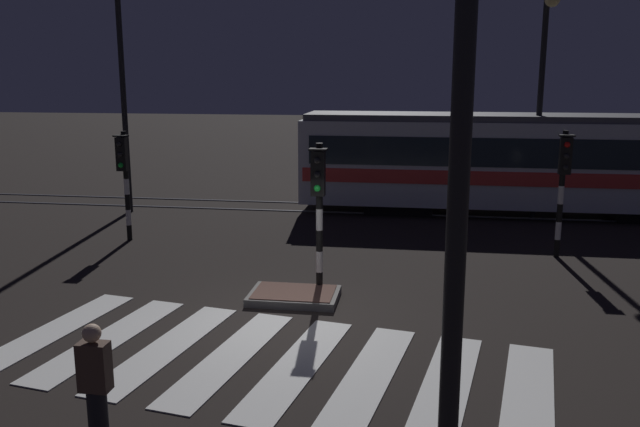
{
  "coord_description": "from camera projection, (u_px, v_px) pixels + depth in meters",
  "views": [
    {
      "loc": [
        2.4,
        -11.51,
        4.57
      ],
      "look_at": [
        0.17,
        3.18,
        1.4
      ],
      "focal_mm": 37.28,
      "sensor_mm": 36.0,
      "label": 1
    }
  ],
  "objects": [
    {
      "name": "ground_plane",
      "position": [
        286.0,
        321.0,
        12.43
      ],
      "size": [
        120.0,
        120.0,
        0.0
      ],
      "primitive_type": "plane",
      "color": "black"
    },
    {
      "name": "rail_near",
      "position": [
        345.0,
        213.0,
        21.98
      ],
      "size": [
        80.0,
        0.12,
        0.03
      ],
      "primitive_type": "cube",
      "color": "#59595E",
      "rests_on": "ground"
    },
    {
      "name": "rail_far",
      "position": [
        350.0,
        204.0,
        23.37
      ],
      "size": [
        80.0,
        0.12,
        0.03
      ],
      "primitive_type": "cube",
      "color": "#59595E",
      "rests_on": "ground"
    },
    {
      "name": "crosswalk_zebra",
      "position": [
        263.0,
        361.0,
        10.69
      ],
      "size": [
        9.41,
        5.37,
        0.02
      ],
      "color": "silver",
      "rests_on": "ground"
    },
    {
      "name": "traffic_island",
      "position": [
        294.0,
        296.0,
        13.58
      ],
      "size": [
        1.81,
        1.24,
        0.18
      ],
      "color": "slate",
      "rests_on": "ground"
    },
    {
      "name": "traffic_light_corner_far_right",
      "position": [
        563.0,
        175.0,
        16.23
      ],
      "size": [
        0.36,
        0.42,
        3.19
      ],
      "color": "black",
      "rests_on": "ground"
    },
    {
      "name": "traffic_light_corner_far_left",
      "position": [
        124.0,
        170.0,
        17.94
      ],
      "size": [
        0.36,
        0.42,
        3.02
      ],
      "color": "black",
      "rests_on": "ground"
    },
    {
      "name": "traffic_light_median_centre",
      "position": [
        319.0,
        196.0,
        13.54
      ],
      "size": [
        0.36,
        0.42,
        3.17
      ],
      "color": "black",
      "rests_on": "ground"
    },
    {
      "name": "street_lamp_trackside_left",
      "position": [
        118.0,
        65.0,
        20.95
      ],
      "size": [
        0.44,
        1.21,
        7.59
      ],
      "color": "black",
      "rests_on": "ground"
    },
    {
      "name": "street_lamp_trackside_right",
      "position": [
        543.0,
        79.0,
        20.13
      ],
      "size": [
        0.44,
        1.21,
        6.84
      ],
      "color": "black",
      "rests_on": "ground"
    },
    {
      "name": "street_lamp_near_kerb",
      "position": [
        467.0,
        35.0,
        4.97
      ],
      "size": [
        0.44,
        1.21,
        7.72
      ],
      "color": "black",
      "rests_on": "ground"
    },
    {
      "name": "tram",
      "position": [
        522.0,
        161.0,
        21.47
      ],
      "size": [
        14.49,
        2.58,
        4.15
      ],
      "color": "silver",
      "rests_on": "ground"
    },
    {
      "name": "pedestrian_waiting_at_kerb",
      "position": [
        96.0,
        390.0,
        7.86
      ],
      "size": [
        0.36,
        0.24,
        1.71
      ],
      "color": "black",
      "rests_on": "ground"
    }
  ]
}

